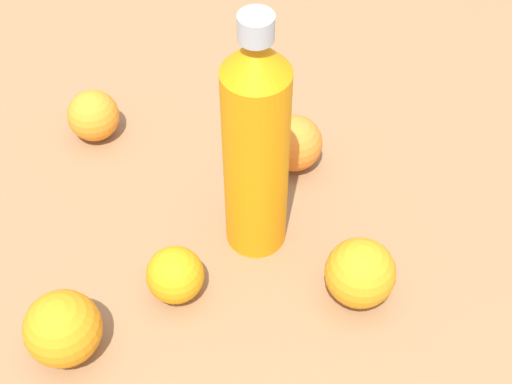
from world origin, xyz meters
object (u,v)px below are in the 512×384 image
object	(u,v)px
orange_2	(93,115)
orange_4	(63,329)
orange_1	(294,143)
orange_3	(360,273)
orange_0	(175,275)
water_bottle	(256,148)

from	to	relation	value
orange_2	orange_4	size ratio (longest dim) A/B	0.84
orange_1	orange_4	size ratio (longest dim) A/B	0.89
orange_1	orange_3	size ratio (longest dim) A/B	0.92
orange_0	orange_2	world-z (taller)	orange_2
orange_1	orange_4	bearing A→B (deg)	20.44
orange_0	water_bottle	bearing A→B (deg)	-164.83
orange_1	orange_4	world-z (taller)	orange_4
orange_2	orange_3	bearing A→B (deg)	115.42
orange_2	orange_4	xyz separation A→B (m)	(0.14, 0.30, 0.01)
orange_4	water_bottle	bearing A→B (deg)	-169.57
orange_4	orange_1	bearing A→B (deg)	-159.56
orange_0	orange_1	xyz separation A→B (m)	(-0.22, -0.12, 0.00)
orange_0	orange_4	bearing A→B (deg)	6.09
orange_1	orange_0	bearing A→B (deg)	28.21
water_bottle	orange_3	distance (m)	0.18
orange_0	orange_3	size ratio (longest dim) A/B	0.82
water_bottle	orange_4	distance (m)	0.28
orange_1	orange_2	world-z (taller)	orange_1
water_bottle	orange_0	world-z (taller)	water_bottle
orange_3	orange_2	bearing A→B (deg)	-64.58
orange_1	orange_3	bearing A→B (deg)	81.15
water_bottle	orange_3	world-z (taller)	water_bottle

